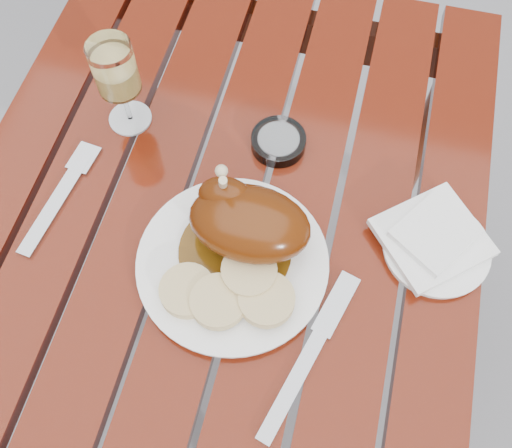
{
  "coord_description": "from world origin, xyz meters",
  "views": [
    {
      "loc": [
        0.16,
        -0.31,
        1.52
      ],
      "look_at": [
        0.06,
        0.05,
        0.78
      ],
      "focal_mm": 40.0,
      "sensor_mm": 36.0,
      "label": 1
    }
  ],
  "objects_px": {
    "dinner_plate": "(233,263)",
    "side_plate": "(436,248)",
    "table": "(220,326)",
    "ashtray": "(278,142)",
    "wine_glass": "(120,86)"
  },
  "relations": [
    {
      "from": "table",
      "to": "wine_glass",
      "type": "bearing_deg",
      "value": 132.94
    },
    {
      "from": "table",
      "to": "ashtray",
      "type": "xyz_separation_m",
      "value": [
        0.06,
        0.21,
        0.39
      ]
    },
    {
      "from": "dinner_plate",
      "to": "ashtray",
      "type": "relative_size",
      "value": 3.13
    },
    {
      "from": "table",
      "to": "side_plate",
      "type": "xyz_separation_m",
      "value": [
        0.33,
        0.09,
        0.38
      ]
    },
    {
      "from": "dinner_plate",
      "to": "side_plate",
      "type": "xyz_separation_m",
      "value": [
        0.28,
        0.1,
        -0.0
      ]
    },
    {
      "from": "dinner_plate",
      "to": "side_plate",
      "type": "distance_m",
      "value": 0.3
    },
    {
      "from": "side_plate",
      "to": "ashtray",
      "type": "distance_m",
      "value": 0.3
    },
    {
      "from": "dinner_plate",
      "to": "side_plate",
      "type": "bearing_deg",
      "value": 18.84
    },
    {
      "from": "table",
      "to": "ashtray",
      "type": "relative_size",
      "value": 13.49
    },
    {
      "from": "table",
      "to": "dinner_plate",
      "type": "distance_m",
      "value": 0.39
    },
    {
      "from": "side_plate",
      "to": "dinner_plate",
      "type": "bearing_deg",
      "value": -161.16
    },
    {
      "from": "dinner_plate",
      "to": "ashtray",
      "type": "distance_m",
      "value": 0.22
    },
    {
      "from": "wine_glass",
      "to": "dinner_plate",
      "type": "bearing_deg",
      "value": -42.41
    },
    {
      "from": "dinner_plate",
      "to": "side_plate",
      "type": "height_order",
      "value": "dinner_plate"
    },
    {
      "from": "wine_glass",
      "to": "side_plate",
      "type": "distance_m",
      "value": 0.54
    }
  ]
}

